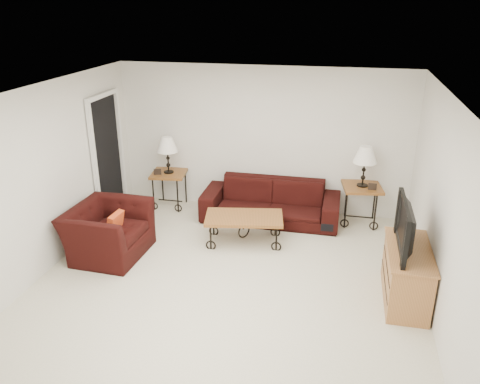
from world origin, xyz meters
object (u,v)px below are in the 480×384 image
at_px(lamp_left, 168,155).
at_px(tv_stand, 406,275).
at_px(armchair, 108,231).
at_px(coffee_table, 244,229).
at_px(television, 412,227).
at_px(backpack, 328,222).
at_px(side_table_right, 360,205).
at_px(lamp_right, 364,166).
at_px(side_table_left, 170,189).
at_px(sofa, 271,201).

distance_m(lamp_left, tv_stand, 4.44).
bearing_deg(armchair, tv_stand, -91.06).
bearing_deg(coffee_table, armchair, -156.97).
bearing_deg(television, backpack, -148.40).
relative_size(side_table_right, lamp_left, 1.04).
distance_m(coffee_table, armchair, 2.01).
bearing_deg(side_table_right, television, -76.69).
height_order(side_table_right, backpack, side_table_right).
bearing_deg(backpack, lamp_left, 157.78).
bearing_deg(coffee_table, lamp_right, 31.92).
bearing_deg(lamp_right, television, -76.69).
xyz_separation_m(coffee_table, tv_stand, (2.26, -1.05, 0.13)).
distance_m(coffee_table, television, 2.59).
xyz_separation_m(lamp_right, tv_stand, (0.52, -2.13, -0.65)).
height_order(coffee_table, armchair, armchair).
relative_size(lamp_left, backpack, 1.68).
bearing_deg(television, lamp_left, -119.11).
relative_size(tv_stand, television, 1.12).
xyz_separation_m(side_table_right, coffee_table, (-1.74, -1.08, -0.11)).
relative_size(side_table_left, armchair, 0.56).
height_order(sofa, lamp_left, lamp_left).
height_order(side_table_right, armchair, armchair).
height_order(lamp_right, tv_stand, lamp_right).
relative_size(sofa, lamp_right, 3.42).
xyz_separation_m(side_table_left, television, (3.83, -2.13, 0.67)).
distance_m(lamp_left, armchair, 1.98).
relative_size(lamp_left, lamp_right, 0.97).
xyz_separation_m(lamp_left, lamp_right, (3.32, 0.00, 0.03)).
bearing_deg(lamp_left, coffee_table, -34.27).
height_order(sofa, television, television).
distance_m(tv_stand, television, 0.65).
xyz_separation_m(side_table_left, side_table_right, (3.32, 0.00, 0.01)).
distance_m(side_table_right, lamp_left, 3.38).
xyz_separation_m(side_table_right, tv_stand, (0.52, -2.13, 0.01)).
distance_m(side_table_right, armchair, 4.04).
height_order(tv_stand, backpack, tv_stand).
height_order(side_table_right, lamp_left, lamp_left).
bearing_deg(lamp_left, television, -29.11).
relative_size(sofa, backpack, 5.94).
xyz_separation_m(sofa, backpack, (0.97, -0.32, -0.14)).
xyz_separation_m(lamp_left, television, (3.83, -2.13, 0.03)).
height_order(sofa, armchair, armchair).
distance_m(side_table_right, lamp_right, 0.67).
relative_size(side_table_right, armchair, 0.58).
bearing_deg(armchair, lamp_right, -59.84).
height_order(lamp_left, backpack, lamp_left).
distance_m(side_table_right, television, 2.29).
xyz_separation_m(lamp_right, backpack, (-0.50, -0.50, -0.81)).
xyz_separation_m(sofa, tv_stand, (2.00, -1.95, 0.01)).
relative_size(lamp_right, coffee_table, 0.57).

